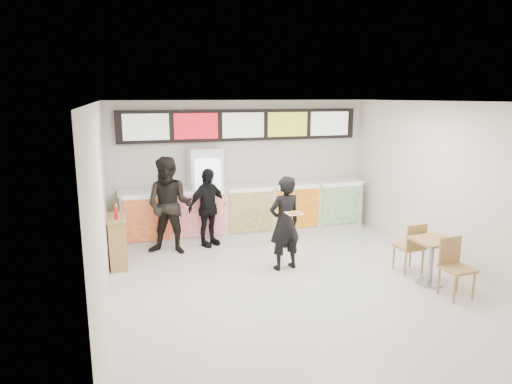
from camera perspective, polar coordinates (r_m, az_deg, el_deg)
name	(u,v)px	position (r m, az deg, el deg)	size (l,w,h in m)	color
floor	(298,286)	(7.73, 5.33, -11.67)	(7.00, 7.00, 0.00)	beige
ceiling	(302,102)	(7.09, 5.81, 11.15)	(7.00, 7.00, 0.00)	white
wall_back	(242,166)	(10.53, -1.79, 3.23)	(6.00, 6.00, 0.00)	silver
wall_left	(101,212)	(6.73, -18.77, -2.37)	(7.00, 7.00, 0.00)	silver
wall_right	(457,187)	(8.85, 23.80, 0.55)	(7.00, 7.00, 0.00)	silver
service_counter	(247,209)	(10.32, -1.15, -2.20)	(5.56, 0.77, 1.14)	silver
menu_board	(243,125)	(10.34, -1.69, 8.37)	(5.50, 0.14, 0.70)	black
drinks_fridge	(206,193)	(10.03, -6.33, -0.17)	(0.70, 0.67, 2.00)	white
mirror_panel	(104,168)	(9.09, -18.46, 2.83)	(0.01, 2.00, 1.50)	#B2B7BF
customer_main	(285,223)	(8.20, 3.61, -3.91)	(0.62, 0.41, 1.71)	black
customer_left	(170,206)	(9.12, -10.75, -1.72)	(0.94, 0.74, 1.94)	black
customer_mid	(208,207)	(9.52, -6.07, -1.93)	(0.96, 0.40, 1.64)	black
pizza_slice	(294,213)	(7.71, 4.82, -2.62)	(0.36, 0.36, 0.02)	beige
cafe_table	(432,253)	(8.16, 21.11, -7.11)	(0.66, 1.60, 0.92)	#A17749
condiment_ledge	(118,241)	(8.82, -16.88, -5.83)	(0.34, 0.83, 1.11)	#A17749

